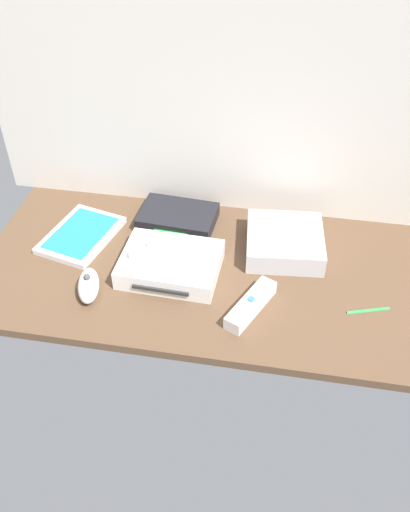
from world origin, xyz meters
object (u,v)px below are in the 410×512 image
object	(u,v)px
network_router	(178,217)
stylus_pen	(368,310)
game_case	(81,235)
remote_classic_pad	(167,252)
remote_wand	(251,305)
mini_computer	(285,242)
game_console	(171,264)
remote_nunchuk	(89,285)

from	to	relation	value
network_router	stylus_pen	world-z (taller)	network_router
game_case	network_router	world-z (taller)	network_router
remote_classic_pad	game_case	bearing A→B (deg)	171.29
game_case	remote_wand	xyz separation A→B (cm)	(41.74, -16.41, 0.75)
network_router	remote_classic_pad	size ratio (longest dim) A/B	1.21
game_case	stylus_pen	size ratio (longest dim) A/B	2.41
game_case	remote_wand	world-z (taller)	remote_wand
stylus_pen	mini_computer	bearing A→B (deg)	138.74
network_router	mini_computer	bearing A→B (deg)	-8.77
game_console	remote_wand	xyz separation A→B (cm)	(18.45, -8.48, -0.69)
mini_computer	stylus_pen	size ratio (longest dim) A/B	2.06
stylus_pen	game_case	bearing A→B (deg)	169.16
game_case	stylus_pen	xyz separation A→B (cm)	(65.35, -12.51, -0.41)
game_console	game_case	size ratio (longest dim) A/B	1.00
remote_wand	game_case	bearing A→B (deg)	-176.39
game_console	mini_computer	world-z (taller)	mini_computer
game_case	remote_nunchuk	xyz separation A→B (cm)	(7.85, -17.10, 1.28)
network_router	stylus_pen	size ratio (longest dim) A/B	2.09
remote_wand	remote_nunchuk	bearing A→B (deg)	-153.75
game_console	mini_computer	xyz separation A→B (cm)	(23.88, 11.37, 0.44)
remote_wand	remote_classic_pad	world-z (taller)	remote_classic_pad
remote_nunchuk	remote_classic_pad	size ratio (longest dim) A/B	0.70
mini_computer	remote_classic_pad	bearing A→B (deg)	-155.86
remote_nunchuk	remote_classic_pad	xyz separation A→B (cm)	(14.78, 9.55, 3.37)
game_console	remote_nunchuk	bearing A→B (deg)	-147.06
mini_computer	stylus_pen	distance (cm)	24.30
game_console	remote_nunchuk	xyz separation A→B (cm)	(-15.44, -9.18, -0.16)
game_console	game_case	bearing A→B (deg)	163.41
remote_nunchuk	game_case	bearing A→B (deg)	98.85
remote_wand	remote_classic_pad	bearing A→B (deg)	-179.78
game_console	stylus_pen	size ratio (longest dim) A/B	2.40
game_console	network_router	distance (cm)	17.45
remote_classic_pad	mini_computer	bearing A→B (deg)	33.89
remote_wand	remote_nunchuk	distance (cm)	33.90
game_console	remote_classic_pad	bearing A→B (deg)	152.90
game_case	remote_classic_pad	bearing A→B (deg)	-4.66
mini_computer	game_case	xyz separation A→B (cm)	(-47.17, -3.44, -1.88)
game_case	remote_classic_pad	distance (cm)	24.30
remote_wand	network_router	bearing A→B (deg)	153.59
remote_classic_pad	remote_wand	bearing A→B (deg)	-15.10
mini_computer	network_router	bearing A→B (deg)	167.09
game_console	stylus_pen	xyz separation A→B (cm)	(42.06, -4.59, -1.85)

